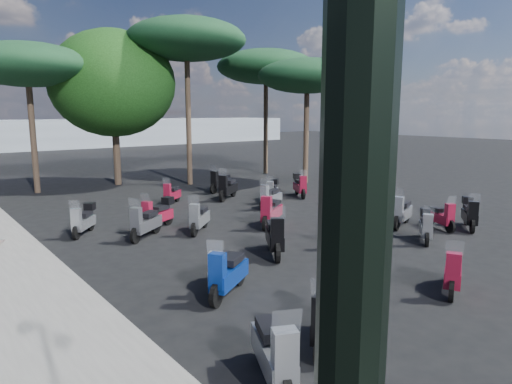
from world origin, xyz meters
TOP-DOWN VIEW (x-y plane):
  - ground at (0.00, 0.00)m, footprint 120.00×120.00m
  - scooter_1 at (-4.12, -3.51)m, footprint 0.96×1.64m
  - scooter_2 at (-2.70, -0.03)m, footprint 1.17×1.16m
  - scooter_3 at (-2.80, -0.47)m, footprint 1.52×1.04m
  - scooter_4 at (-3.57, 6.32)m, footprint 1.11×1.24m
  - scooter_5 at (-1.39, 5.61)m, footprint 1.49×0.89m
  - scooter_7 at (-2.63, -3.18)m, footprint 1.55×0.99m
  - scooter_8 at (-0.23, 1.03)m, footprint 1.15×1.58m
  - scooter_9 at (-2.24, 4.73)m, footprint 1.45×1.08m
  - scooter_10 at (0.89, 8.93)m, footprint 1.22×1.02m
  - scooter_12 at (1.08, -3.26)m, footprint 1.48×0.89m
  - scooter_13 at (1.96, 0.47)m, footprint 1.45×0.86m
  - scooter_14 at (1.71, 3.49)m, footprint 1.57×1.10m
  - scooter_15 at (-0.57, 4.34)m, footprint 1.27×1.17m
  - scooter_16 at (3.64, 5.81)m, footprint 1.54×0.75m
  - scooter_19 at (5.87, -0.22)m, footprint 0.78×1.41m
  - scooter_20 at (4.18, -0.72)m, footprint 1.28×1.01m
  - scooter_21 at (4.59, 6.83)m, footprint 1.26×1.07m
  - scooter_22 at (3.35, 8.39)m, footprint 1.59×1.14m
  - scooter_25 at (5.14, 0.76)m, footprint 1.70×0.84m
  - scooter_26 at (6.65, -0.78)m, footprint 1.40×1.10m
  - scooter_27 at (6.31, 6.90)m, footprint 0.99×1.50m
  - scooter_28 at (4.18, 10.16)m, footprint 1.65×0.80m
  - broadleaf_tree at (1.19, 15.53)m, footprint 6.40×6.40m
  - pine_0 at (4.24, 13.21)m, footprint 6.08×6.08m
  - pine_1 at (10.28, 14.18)m, footprint 5.98×5.98m
  - pine_2 at (-2.82, 15.47)m, footprint 5.72×5.72m
  - pine_3 at (9.51, 9.82)m, footprint 5.25×5.25m

SIDE VIEW (x-z plane):
  - ground at x=0.00m, z-range 0.00..0.00m
  - scooter_10 at x=0.89m, z-range -0.18..1.01m
  - scooter_19 at x=5.87m, z-range -0.18..1.01m
  - scooter_2 at x=-2.70m, z-range -0.19..1.04m
  - scooter_13 at x=1.96m, z-range -0.19..1.06m
  - scooter_16 at x=3.64m, z-range -0.19..1.08m
  - scooter_12 at x=1.08m, z-range -0.20..1.09m
  - scooter_20 at x=4.18m, z-range -0.15..1.04m
  - scooter_15 at x=-0.57m, z-range -0.20..1.10m
  - scooter_21 at x=4.59m, z-range -0.15..1.05m
  - scooter_4 at x=-3.57m, z-range -0.15..1.06m
  - scooter_9 at x=-2.24m, z-range -0.21..1.14m
  - scooter_28 at x=4.18m, z-range -0.21..1.16m
  - scooter_3 at x=-2.80m, z-range -0.21..1.17m
  - scooter_5 at x=-1.39m, z-range -0.16..1.12m
  - scooter_25 at x=5.14m, z-range -0.22..1.19m
  - scooter_26 at x=6.65m, z-range -0.16..1.14m
  - scooter_1 at x=-4.12m, z-range -0.22..1.20m
  - scooter_27 at x=6.31m, z-range -0.16..1.15m
  - scooter_14 at x=1.71m, z-range -0.22..1.22m
  - scooter_22 at x=3.35m, z-range -0.22..1.24m
  - scooter_8 at x=-0.23m, z-range -0.22..1.24m
  - scooter_7 at x=-2.63m, z-range -0.17..1.19m
  - broadleaf_tree at x=1.19m, z-range 1.26..9.23m
  - pine_3 at x=9.51m, z-range 2.36..8.97m
  - pine_2 at x=-2.82m, z-range 2.45..9.39m
  - pine_1 at x=10.28m, z-range 2.72..10.30m
  - pine_0 at x=4.24m, z-range 3.16..11.66m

